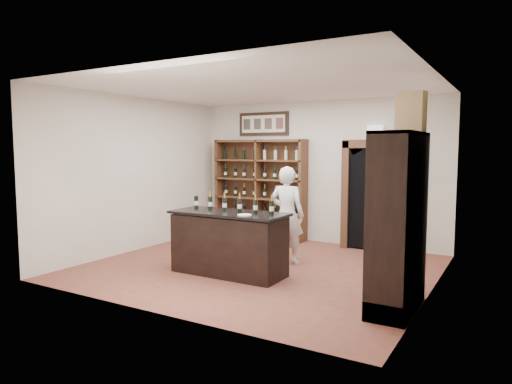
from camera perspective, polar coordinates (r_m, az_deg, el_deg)
floor at (r=7.81m, az=0.32°, el=-9.37°), size 5.50×5.50×0.00m
ceiling at (r=7.62m, az=0.34°, el=13.00°), size 5.50×5.50×0.00m
wall_back at (r=9.81m, az=7.66°, el=2.49°), size 5.50×0.04×3.00m
wall_left at (r=9.25m, az=-14.60°, el=2.19°), size 0.04×5.00×3.00m
wall_right at (r=6.64m, az=21.35°, el=0.77°), size 0.04×5.00×3.00m
wine_shelf at (r=10.26m, az=0.56°, el=0.43°), size 2.20×0.38×2.20m
framed_picture at (r=10.36m, az=0.95°, el=8.50°), size 1.25×0.04×0.52m
arched_doorway at (r=9.26m, az=14.37°, el=-0.05°), size 1.17×0.35×2.17m
emergency_light at (r=9.32m, az=14.71°, el=7.74°), size 0.30×0.10×0.10m
tasting_counter at (r=7.30m, az=-3.41°, el=-6.44°), size 1.88×0.78×1.00m
counter_bottle_0 at (r=7.70m, az=-7.49°, el=-1.24°), size 0.07×0.07×0.30m
counter_bottle_1 at (r=7.53m, az=-5.76°, el=-1.37°), size 0.07×0.07×0.30m
counter_bottle_2 at (r=7.36m, az=-3.94°, el=-1.51°), size 0.07×0.07×0.30m
counter_bottle_3 at (r=7.21m, az=-2.05°, el=-1.65°), size 0.07×0.07×0.30m
counter_bottle_4 at (r=7.06m, az=-0.08°, el=-1.80°), size 0.07×0.07×0.30m
counter_bottle_5 at (r=6.92m, az=1.98°, el=-1.95°), size 0.07×0.07×0.30m
side_cabinet at (r=5.91m, az=17.54°, el=-6.96°), size 0.48×1.20×2.20m
shopkeeper at (r=7.97m, az=3.88°, el=-2.87°), size 0.64×0.44×1.69m
plate at (r=6.81m, az=-1.44°, el=-2.90°), size 0.21×0.21×0.02m
wine_crate at (r=6.17m, az=18.78°, el=9.41°), size 0.39×0.23×0.51m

